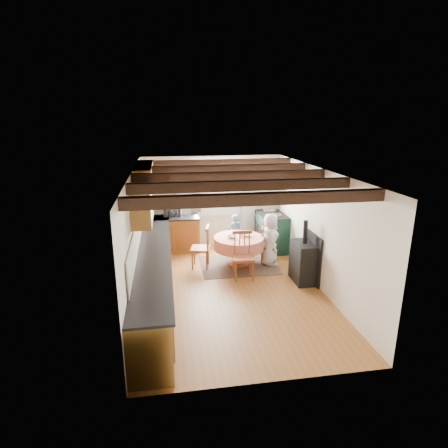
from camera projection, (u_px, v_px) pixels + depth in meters
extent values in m
cube|color=#975727|center=(230.00, 289.00, 7.46)|extent=(3.60, 5.50, 0.00)
cube|color=white|center=(231.00, 171.00, 6.79)|extent=(3.60, 5.50, 0.00)
cube|color=silver|center=(212.00, 202.00, 9.73)|extent=(3.60, 0.00, 2.40)
cube|color=silver|center=(270.00, 300.00, 4.52)|extent=(3.60, 0.00, 2.40)
cube|color=silver|center=(135.00, 238.00, 6.85)|extent=(0.00, 5.50, 2.40)
cube|color=silver|center=(319.00, 229.00, 7.40)|extent=(0.00, 5.50, 2.40)
cube|color=#351F13|center=(257.00, 199.00, 4.92)|extent=(3.60, 0.16, 0.16)
cube|color=#351F13|center=(242.00, 186.00, 5.86)|extent=(3.60, 0.16, 0.16)
cube|color=#351F13|center=(231.00, 176.00, 6.81)|extent=(3.60, 0.16, 0.16)
cube|color=#351F13|center=(222.00, 169.00, 7.76)|extent=(3.60, 0.16, 0.16)
cube|color=#351F13|center=(216.00, 163.00, 8.71)|extent=(3.60, 0.16, 0.16)
cube|color=beige|center=(138.00, 233.00, 7.14)|extent=(0.02, 4.50, 0.55)
cube|color=beige|center=(174.00, 203.00, 9.56)|extent=(1.40, 0.02, 0.55)
cube|color=brown|center=(154.00, 274.00, 7.11)|extent=(0.60, 5.30, 0.88)
cube|color=brown|center=(174.00, 234.00, 9.50)|extent=(1.30, 0.60, 0.88)
cube|color=black|center=(154.00, 252.00, 6.98)|extent=(0.64, 5.30, 0.04)
cube|color=black|center=(173.00, 217.00, 9.35)|extent=(1.30, 0.64, 0.04)
cube|color=brown|center=(145.00, 186.00, 7.80)|extent=(0.34, 1.80, 0.90)
cube|color=brown|center=(141.00, 204.00, 6.39)|extent=(0.34, 0.90, 0.70)
cube|color=white|center=(216.00, 187.00, 9.62)|extent=(1.34, 0.03, 1.54)
cube|color=white|center=(216.00, 187.00, 9.62)|extent=(1.20, 0.01, 1.40)
cube|color=white|center=(184.00, 207.00, 9.55)|extent=(0.35, 0.10, 2.10)
cube|color=white|center=(248.00, 205.00, 9.81)|extent=(0.35, 0.10, 2.10)
cylinder|color=black|center=(216.00, 164.00, 9.37)|extent=(2.00, 0.03, 0.03)
cube|color=gold|center=(283.00, 184.00, 9.43)|extent=(0.04, 0.50, 0.60)
cylinder|color=silver|center=(252.00, 182.00, 9.72)|extent=(0.30, 0.02, 0.30)
cube|color=black|center=(239.00, 265.00, 8.67)|extent=(1.76, 1.37, 0.01)
imported|color=#41646F|center=(235.00, 234.00, 9.29)|extent=(0.42, 0.32, 1.03)
imported|color=silver|center=(270.00, 239.00, 8.57)|extent=(0.42, 0.62, 1.23)
imported|color=silver|center=(247.00, 235.00, 8.54)|extent=(0.31, 0.31, 0.05)
imported|color=silver|center=(232.00, 237.00, 8.41)|extent=(0.27, 0.27, 0.06)
imported|color=silver|center=(241.00, 235.00, 8.47)|extent=(0.12, 0.12, 0.09)
cylinder|color=#262628|center=(166.00, 212.00, 9.29)|extent=(0.14, 0.14, 0.24)
cylinder|color=#262628|center=(171.00, 213.00, 9.31)|extent=(0.16, 0.16, 0.18)
cylinder|color=#262628|center=(180.00, 211.00, 9.32)|extent=(0.10, 0.10, 0.27)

